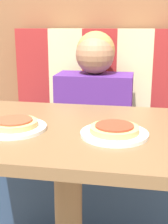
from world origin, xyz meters
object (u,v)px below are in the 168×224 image
(plate_left, at_px, (14,128))
(plate_right, at_px, (114,134))
(person, at_px, (95,91))
(pizza_right, at_px, (114,129))
(pizza_left, at_px, (14,123))

(plate_left, height_order, plate_right, same)
(person, distance_m, plate_right, 0.73)
(person, bearing_deg, plate_left, -103.03)
(plate_right, bearing_deg, pizza_right, -26.57)
(person, distance_m, plate_left, 0.73)
(person, height_order, plate_right, person)
(pizza_right, bearing_deg, plate_right, 153.43)
(plate_left, distance_m, pizza_left, 0.02)
(person, xyz_separation_m, pizza_left, (-0.16, -0.71, 0.03))
(person, height_order, pizza_right, person)
(pizza_left, xyz_separation_m, pizza_right, (0.33, 0.00, 0.00))
(pizza_left, bearing_deg, plate_left, 26.57)
(person, bearing_deg, pizza_left, -103.03)
(plate_left, xyz_separation_m, pizza_right, (0.33, -0.00, 0.02))
(plate_left, distance_m, pizza_right, 0.33)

